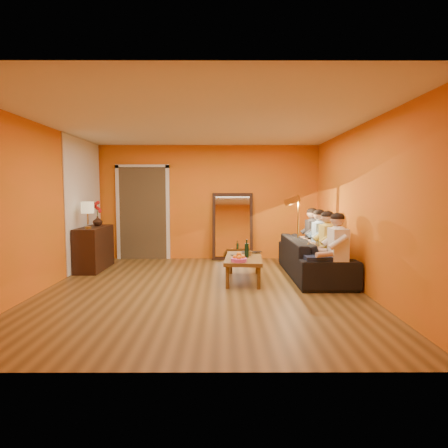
{
  "coord_description": "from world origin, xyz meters",
  "views": [
    {
      "loc": [
        0.33,
        -5.84,
        1.56
      ],
      "look_at": [
        0.35,
        0.5,
        1.0
      ],
      "focal_mm": 30.0,
      "sensor_mm": 36.0,
      "label": 1
    }
  ],
  "objects_px": {
    "table_lamp": "(88,215)",
    "wine_bottle": "(247,248)",
    "person_mid_right": "(320,242)",
    "mirror_frame": "(233,226)",
    "coffee_table": "(244,269)",
    "sofa": "(314,257)",
    "person_mid_left": "(328,247)",
    "tumbler": "(250,253)",
    "sideboard": "(94,248)",
    "person_far_left": "(338,252)",
    "floor_lamp": "(298,235)",
    "person_far_right": "(313,239)",
    "laptop": "(252,253)",
    "vase": "(98,221)",
    "dog": "(316,264)"
  },
  "relations": [
    {
      "from": "table_lamp",
      "to": "wine_bottle",
      "type": "xyz_separation_m",
      "value": [
        2.98,
        -0.73,
        -0.53
      ]
    },
    {
      "from": "table_lamp",
      "to": "wine_bottle",
      "type": "height_order",
      "value": "table_lamp"
    },
    {
      "from": "table_lamp",
      "to": "person_mid_right",
      "type": "distance_m",
      "value": 4.4
    },
    {
      "from": "mirror_frame",
      "to": "coffee_table",
      "type": "height_order",
      "value": "mirror_frame"
    },
    {
      "from": "sofa",
      "to": "person_mid_left",
      "type": "bearing_deg",
      "value": -163.89
    },
    {
      "from": "tumbler",
      "to": "person_mid_left",
      "type": "bearing_deg",
      "value": -9.03
    },
    {
      "from": "sideboard",
      "to": "table_lamp",
      "type": "distance_m",
      "value": 0.74
    },
    {
      "from": "person_far_left",
      "to": "person_mid_left",
      "type": "distance_m",
      "value": 0.55
    },
    {
      "from": "floor_lamp",
      "to": "person_far_right",
      "type": "relative_size",
      "value": 1.18
    },
    {
      "from": "person_mid_left",
      "to": "person_mid_right",
      "type": "height_order",
      "value": "same"
    },
    {
      "from": "mirror_frame",
      "to": "laptop",
      "type": "height_order",
      "value": "mirror_frame"
    },
    {
      "from": "mirror_frame",
      "to": "vase",
      "type": "bearing_deg",
      "value": -163.43
    },
    {
      "from": "tumbler",
      "to": "laptop",
      "type": "height_order",
      "value": "tumbler"
    },
    {
      "from": "mirror_frame",
      "to": "wine_bottle",
      "type": "xyz_separation_m",
      "value": [
        0.19,
        -2.11,
        -0.18
      ]
    },
    {
      "from": "mirror_frame",
      "to": "coffee_table",
      "type": "relative_size",
      "value": 1.25
    },
    {
      "from": "person_far_left",
      "to": "person_mid_right",
      "type": "bearing_deg",
      "value": 90.0
    },
    {
      "from": "person_mid_right",
      "to": "sofa",
      "type": "bearing_deg",
      "value": -142.43
    },
    {
      "from": "sofa",
      "to": "person_far_left",
      "type": "relative_size",
      "value": 1.96
    },
    {
      "from": "tumbler",
      "to": "vase",
      "type": "relative_size",
      "value": 0.44
    },
    {
      "from": "sideboard",
      "to": "floor_lamp",
      "type": "height_order",
      "value": "floor_lamp"
    },
    {
      "from": "floor_lamp",
      "to": "person_mid_right",
      "type": "distance_m",
      "value": 0.43
    },
    {
      "from": "mirror_frame",
      "to": "vase",
      "type": "xyz_separation_m",
      "value": [
        -2.79,
        -0.83,
        0.19
      ]
    },
    {
      "from": "person_far_left",
      "to": "vase",
      "type": "bearing_deg",
      "value": 156.85
    },
    {
      "from": "coffee_table",
      "to": "vase",
      "type": "xyz_separation_m",
      "value": [
        -2.93,
        1.23,
        0.74
      ]
    },
    {
      "from": "coffee_table",
      "to": "person_mid_right",
      "type": "height_order",
      "value": "person_mid_right"
    },
    {
      "from": "tumbler",
      "to": "wine_bottle",
      "type": "bearing_deg",
      "value": -112.38
    },
    {
      "from": "laptop",
      "to": "vase",
      "type": "relative_size",
      "value": 1.81
    },
    {
      "from": "coffee_table",
      "to": "vase",
      "type": "relative_size",
      "value": 6.08
    },
    {
      "from": "mirror_frame",
      "to": "person_far_right",
      "type": "relative_size",
      "value": 1.25
    },
    {
      "from": "floor_lamp",
      "to": "mirror_frame",
      "type": "bearing_deg",
      "value": 147.64
    },
    {
      "from": "person_mid_right",
      "to": "vase",
      "type": "distance_m",
      "value": 4.45
    },
    {
      "from": "mirror_frame",
      "to": "table_lamp",
      "type": "height_order",
      "value": "mirror_frame"
    },
    {
      "from": "person_far_right",
      "to": "floor_lamp",
      "type": "bearing_deg",
      "value": -135.21
    },
    {
      "from": "coffee_table",
      "to": "person_far_left",
      "type": "relative_size",
      "value": 1.0
    },
    {
      "from": "person_mid_left",
      "to": "person_mid_right",
      "type": "relative_size",
      "value": 1.0
    },
    {
      "from": "table_lamp",
      "to": "sideboard",
      "type": "bearing_deg",
      "value": 90.0
    },
    {
      "from": "person_far_left",
      "to": "laptop",
      "type": "xyz_separation_m",
      "value": [
        -1.26,
        0.99,
        -0.18
      ]
    },
    {
      "from": "dog",
      "to": "person_mid_right",
      "type": "xyz_separation_m",
      "value": [
        0.27,
        0.81,
        0.25
      ]
    },
    {
      "from": "sofa",
      "to": "laptop",
      "type": "relative_size",
      "value": 6.6
    },
    {
      "from": "sofa",
      "to": "laptop",
      "type": "bearing_deg",
      "value": 90.52
    },
    {
      "from": "person_mid_right",
      "to": "dog",
      "type": "bearing_deg",
      "value": -108.65
    },
    {
      "from": "laptop",
      "to": "sofa",
      "type": "bearing_deg",
      "value": -4.19
    },
    {
      "from": "coffee_table",
      "to": "person_mid_right",
      "type": "distance_m",
      "value": 1.56
    },
    {
      "from": "wine_bottle",
      "to": "laptop",
      "type": "bearing_deg",
      "value": 72.0
    },
    {
      "from": "floor_lamp",
      "to": "vase",
      "type": "xyz_separation_m",
      "value": [
        -4.0,
        0.59,
        0.23
      ]
    },
    {
      "from": "laptop",
      "to": "table_lamp",
      "type": "bearing_deg",
      "value": 169.26
    },
    {
      "from": "floor_lamp",
      "to": "sofa",
      "type": "bearing_deg",
      "value": -32.68
    },
    {
      "from": "coffee_table",
      "to": "person_mid_left",
      "type": "xyz_separation_m",
      "value": [
        1.44,
        -0.09,
        0.4
      ]
    },
    {
      "from": "mirror_frame",
      "to": "table_lamp",
      "type": "distance_m",
      "value": 3.13
    },
    {
      "from": "mirror_frame",
      "to": "laptop",
      "type": "bearing_deg",
      "value": -79.38
    }
  ]
}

